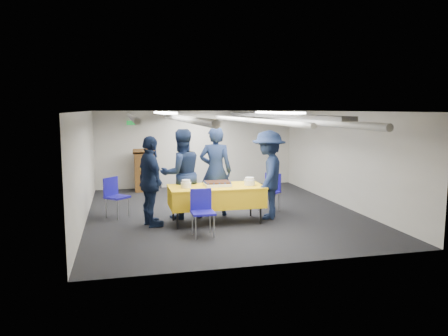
% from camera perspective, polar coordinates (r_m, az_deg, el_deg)
% --- Properties ---
extents(ground, '(7.00, 7.00, 0.00)m').
position_cam_1_polar(ground, '(10.08, -0.17, -5.77)').
color(ground, black).
rests_on(ground, ground).
extents(room_shell, '(6.00, 7.00, 2.30)m').
position_cam_1_polar(room_shell, '(10.24, -0.19, 4.69)').
color(room_shell, beige).
rests_on(room_shell, ground).
extents(serving_table, '(1.95, 0.94, 0.77)m').
position_cam_1_polar(serving_table, '(9.08, -1.03, -3.68)').
color(serving_table, black).
rests_on(serving_table, ground).
extents(sheet_cake, '(0.54, 0.42, 0.09)m').
position_cam_1_polar(sheet_cake, '(9.05, -0.87, -2.05)').
color(sheet_cake, white).
rests_on(sheet_cake, serving_table).
extents(plate_stack_left, '(0.21, 0.21, 0.16)m').
position_cam_1_polar(plate_stack_left, '(8.86, -4.97, -2.11)').
color(plate_stack_left, white).
rests_on(plate_stack_left, serving_table).
extents(plate_stack_right, '(0.23, 0.23, 0.16)m').
position_cam_1_polar(plate_stack_right, '(9.15, 3.35, -1.78)').
color(plate_stack_right, white).
rests_on(plate_stack_right, serving_table).
extents(podium, '(0.62, 0.53, 1.25)m').
position_cam_1_polar(podium, '(12.73, -10.37, -0.25)').
color(podium, brown).
rests_on(podium, ground).
extents(chair_near, '(0.43, 0.43, 0.87)m').
position_cam_1_polar(chair_near, '(8.17, -2.89, -5.17)').
color(chair_near, gray).
rests_on(chair_near, ground).
extents(chair_right, '(0.59, 0.59, 0.87)m').
position_cam_1_polar(chair_right, '(10.18, 6.13, -2.63)').
color(chair_right, gray).
rests_on(chair_right, ground).
extents(chair_left, '(0.59, 0.59, 0.87)m').
position_cam_1_polar(chair_left, '(9.83, -14.13, -3.19)').
color(chair_left, gray).
rests_on(chair_left, ground).
extents(sailor_a, '(0.84, 0.69, 1.98)m').
position_cam_1_polar(sailor_a, '(9.68, -1.11, -0.39)').
color(sailor_a, black).
rests_on(sailor_a, ground).
extents(sailor_b, '(1.06, 0.90, 1.93)m').
position_cam_1_polar(sailor_b, '(9.45, -5.59, -0.76)').
color(sailor_b, black).
rests_on(sailor_b, ground).
extents(sailor_c, '(0.72, 1.15, 1.83)m').
position_cam_1_polar(sailor_c, '(8.85, -9.55, -1.75)').
color(sailor_c, black).
rests_on(sailor_c, ground).
extents(sailor_d, '(1.19, 1.42, 1.91)m').
position_cam_1_polar(sailor_d, '(9.42, 5.82, -0.87)').
color(sailor_d, black).
rests_on(sailor_d, ground).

